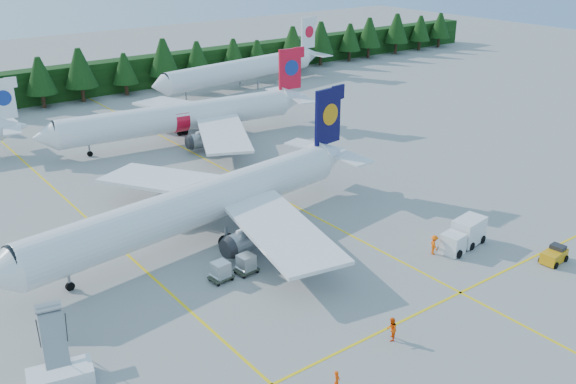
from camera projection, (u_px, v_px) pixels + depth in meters
ground at (361, 286)px, 56.24m from camera, size 320.00×320.00×0.00m
taxi_stripe_a at (118, 246)px, 63.20m from camera, size 0.25×120.00×0.01m
taxi_stripe_b at (281, 199)px, 74.35m from camera, size 0.25×120.00×0.01m
taxi_stripe_cross at (412, 316)px, 51.81m from camera, size 80.00×0.25×0.01m
treeline_hedge at (50, 85)px, 115.64m from camera, size 220.00×4.00×6.00m
airliner_navy at (189, 209)px, 62.57m from camera, size 42.23×34.53×12.31m
airliner_red at (174, 118)px, 92.81m from camera, size 40.96×33.54×11.92m
airliner_far_right at (236, 71)px, 123.43m from camera, size 41.13×9.27×12.00m
airstairs at (59, 370)px, 44.11m from camera, size 4.72×6.41×3.90m
service_truck at (463, 235)px, 62.63m from camera, size 5.79×2.80×2.68m
baggage_tug at (554, 255)px, 60.01m from camera, size 2.86×1.71×1.47m
uld_pair at (234, 267)px, 57.29m from camera, size 4.65×1.93×1.53m
crew_a at (337, 381)px, 43.09m from camera, size 0.71×0.66×1.63m
crew_b at (392, 329)px, 48.47m from camera, size 1.18×1.14×1.91m
crew_c at (434, 245)px, 61.38m from camera, size 0.85×0.97×1.96m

